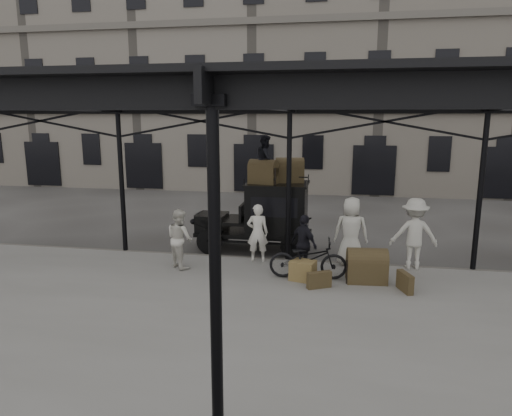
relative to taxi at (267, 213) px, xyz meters
The scene contains 18 objects.
ground 3.55m from the taxi, 76.13° to the right, with size 120.00×120.00×0.00m, color #383533.
platform 5.42m from the taxi, 81.32° to the right, with size 28.00×8.00×0.15m, color slate.
canopy 6.06m from the taxi, 80.84° to the right, with size 22.50×9.00×4.74m.
building_frontage 15.88m from the taxi, 86.90° to the left, with size 64.00×8.00×14.00m, color slate.
taxi is the anchor object (origin of this frame).
porter_left 1.57m from the taxi, 91.00° to the right, with size 0.60×0.39×1.65m, color silver.
porter_midleft 3.16m from the taxi, 129.63° to the right, with size 0.78×0.61×1.60m, color beige.
porter_centre 2.93m from the taxi, 29.51° to the right, with size 0.93×0.60×1.90m, color beige.
porter_official 2.68m from the taxi, 59.93° to the right, with size 0.91×0.38×1.55m, color black.
porter_right 4.44m from the taxi, 18.95° to the right, with size 1.24×0.71×1.92m, color beige.
bicycle 3.14m from the taxi, 61.58° to the right, with size 0.68×1.95×1.02m, color black.
porter_roof 1.71m from the taxi, 107.50° to the right, with size 0.71×0.55×1.46m, color black.
steamer_trunk_roof_near 1.31m from the taxi, 108.07° to the right, with size 0.84×0.51×0.61m, color #4D3E24, non-canonical shape.
steamer_trunk_roof_far 1.47m from the taxi, 16.81° to the left, with size 0.86×0.53×0.63m, color #4D3E24, non-canonical shape.
steamer_trunk_platform 4.04m from the taxi, 42.83° to the right, with size 0.97×0.59×0.71m, color #4D3E24, non-canonical shape.
wicker_hamper 3.28m from the taxi, 64.75° to the right, with size 0.60×0.45×0.50m, color olive.
suitcase_upright 5.02m from the taxi, 40.31° to the right, with size 0.15×0.60×0.45m, color #4D3E24.
suitcase_flat 3.88m from the taxi, 61.92° to the right, with size 0.60×0.15×0.40m, color #4D3E24.
Camera 1 is at (1.32, -10.54, 4.19)m, focal length 32.00 mm.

